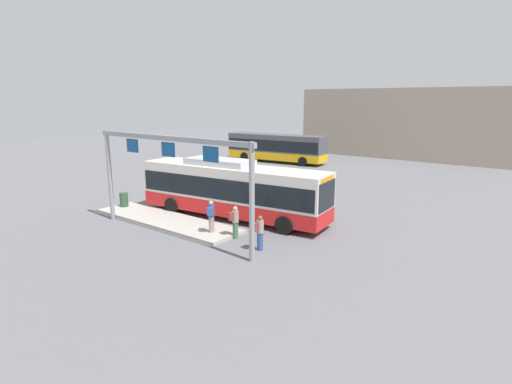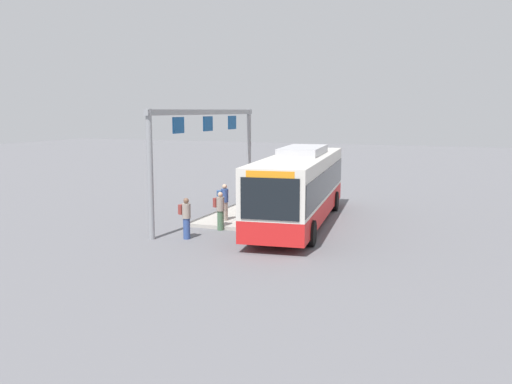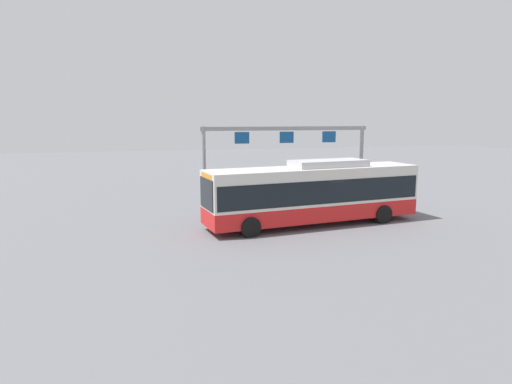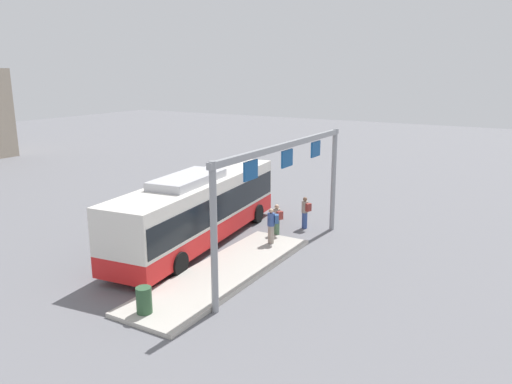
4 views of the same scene
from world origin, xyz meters
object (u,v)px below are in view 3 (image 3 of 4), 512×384
object	(u,v)px
person_waiting_near	(218,201)
person_boarding	(253,201)
bus_main	(314,191)
person_waiting_mid	(272,197)
trash_bin	(395,199)

from	to	relation	value
person_waiting_near	person_boarding	bearing A→B (deg)	95.24
bus_main	person_waiting_mid	distance (m)	3.52
bus_main	person_waiting_mid	xyz separation A→B (m)	(1.32, -3.17, -0.76)
person_boarding	trash_bin	size ratio (longest dim) A/B	1.86
bus_main	trash_bin	xyz separation A→B (m)	(-6.78, -2.80, -1.20)
trash_bin	person_boarding	bearing A→B (deg)	0.16
person_waiting_mid	person_waiting_near	bearing A→B (deg)	-124.18
bus_main	person_boarding	size ratio (longest dim) A/B	7.20
trash_bin	bus_main	bearing A→B (deg)	22.46
person_waiting_mid	person_boarding	bearing A→B (deg)	-103.84
trash_bin	person_waiting_near	bearing A→B (deg)	-2.76
person_waiting_near	trash_bin	size ratio (longest dim) A/B	1.86
person_waiting_near	trash_bin	bearing A→B (deg)	108.45
person_boarding	person_waiting_near	distance (m)	2.08
person_waiting_mid	bus_main	bearing A→B (deg)	-8.24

